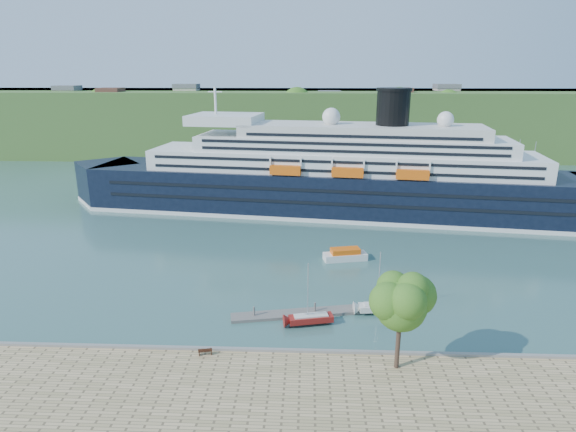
# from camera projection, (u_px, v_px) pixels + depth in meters

# --- Properties ---
(ground) EXTENTS (400.00, 400.00, 0.00)m
(ground) POSITION_uv_depth(u_px,v_px,m) (287.00, 358.00, 54.95)
(ground) COLOR #315853
(ground) RESTS_ON ground
(far_hillside) EXTENTS (400.00, 50.00, 24.00)m
(far_hillside) POSITION_uv_depth(u_px,v_px,m) (303.00, 122.00, 190.06)
(far_hillside) COLOR #3C5E25
(far_hillside) RESTS_ON ground
(quay_coping) EXTENTS (220.00, 0.50, 0.30)m
(quay_coping) POSITION_uv_depth(u_px,v_px,m) (287.00, 350.00, 54.42)
(quay_coping) COLOR slate
(quay_coping) RESTS_ON promenade
(cruise_ship) EXTENTS (126.36, 34.44, 28.08)m
(cruise_ship) POSITION_uv_depth(u_px,v_px,m) (330.00, 152.00, 107.54)
(cruise_ship) COLOR black
(cruise_ship) RESTS_ON ground
(park_bench) EXTENTS (1.69, 0.96, 1.02)m
(park_bench) POSITION_uv_depth(u_px,v_px,m) (205.00, 351.00, 53.72)
(park_bench) COLOR #401F12
(park_bench) RESTS_ON promenade
(promenade_tree) EXTENTS (7.21, 7.21, 11.94)m
(promenade_tree) POSITION_uv_depth(u_px,v_px,m) (400.00, 317.00, 49.88)
(promenade_tree) COLOR #295C18
(promenade_tree) RESTS_ON promenade
(floating_pontoon) EXTENTS (18.60, 5.70, 0.41)m
(floating_pontoon) POSITION_uv_depth(u_px,v_px,m) (300.00, 313.00, 64.64)
(floating_pontoon) COLOR gray
(floating_pontoon) RESTS_ON ground
(sailboat_red) EXTENTS (6.55, 3.06, 8.16)m
(sailboat_red) POSITION_uv_depth(u_px,v_px,m) (311.00, 296.00, 61.07)
(sailboat_red) COLOR maroon
(sailboat_red) RESTS_ON ground
(sailboat_white_far) EXTENTS (6.68, 2.41, 8.45)m
(sailboat_white_far) POSITION_uv_depth(u_px,v_px,m) (382.00, 285.00, 63.91)
(sailboat_white_far) COLOR silver
(sailboat_white_far) RESTS_ON ground
(tender_launch) EXTENTS (7.90, 4.08, 2.08)m
(tender_launch) POSITION_uv_depth(u_px,v_px,m) (345.00, 254.00, 83.17)
(tender_launch) COLOR #E95A0D
(tender_launch) RESTS_ON ground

